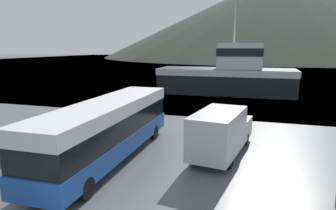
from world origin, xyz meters
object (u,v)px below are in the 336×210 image
delivery_van (221,131)px  tour_bus (109,127)px  fishing_boat (228,75)px  storage_bin (5,147)px

delivery_van → tour_bus: bearing=-147.5°
delivery_van → fishing_boat: bearing=103.4°
fishing_boat → storage_bin: (-8.38, -26.52, -1.63)m
tour_bus → delivery_van: 6.01m
tour_bus → storage_bin: (-5.02, -1.78, -0.99)m
tour_bus → delivery_van: (5.46, 2.48, -0.43)m
delivery_van → storage_bin: bearing=-149.9°
fishing_boat → tour_bus: bearing=170.9°
tour_bus → delivery_van: size_ratio=1.77×
fishing_boat → storage_bin: fishing_boat is taller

